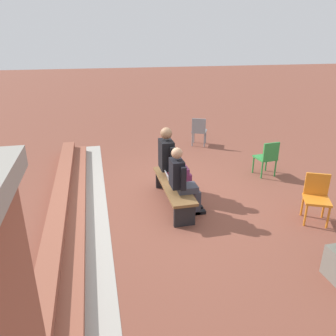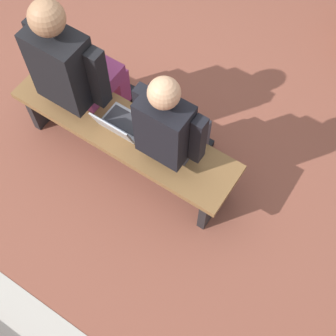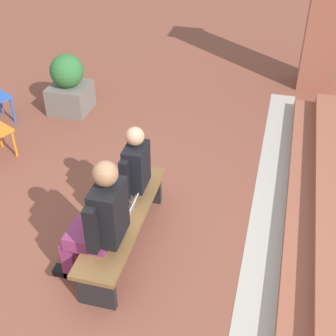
# 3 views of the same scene
# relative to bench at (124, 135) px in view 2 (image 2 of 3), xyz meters

# --- Properties ---
(ground_plane) EXTENTS (60.00, 60.00, 0.00)m
(ground_plane) POSITION_rel_bench_xyz_m (0.26, -0.01, -0.35)
(ground_plane) COLOR brown
(concrete_strip) EXTENTS (8.10, 0.40, 0.01)m
(concrete_strip) POSITION_rel_bench_xyz_m (-0.00, 1.46, -0.35)
(concrete_strip) COLOR #A8A399
(concrete_strip) RESTS_ON ground
(bench) EXTENTS (1.80, 0.44, 0.45)m
(bench) POSITION_rel_bench_xyz_m (0.00, 0.00, 0.00)
(bench) COLOR brown
(bench) RESTS_ON ground
(person_student) EXTENTS (0.51, 0.64, 1.29)m
(person_student) POSITION_rel_bench_xyz_m (-0.39, -0.06, 0.34)
(person_student) COLOR #383842
(person_student) RESTS_ON ground
(person_adult) EXTENTS (0.59, 0.75, 1.43)m
(person_adult) POSITION_rel_bench_xyz_m (0.43, -0.07, 0.40)
(person_adult) COLOR #7F2D5B
(person_adult) RESTS_ON ground
(laptop) EXTENTS (0.32, 0.29, 0.21)m
(laptop) POSITION_rel_bench_xyz_m (0.01, 0.01, 0.15)
(laptop) COLOR #9EA0A5
(laptop) RESTS_ON bench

